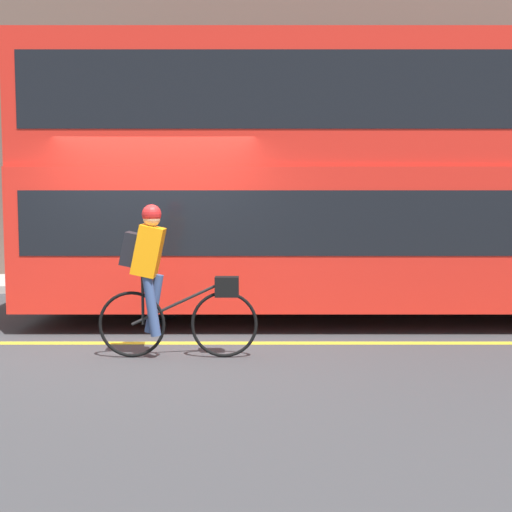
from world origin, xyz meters
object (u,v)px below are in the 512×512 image
at_px(street_sign_post, 503,213).
at_px(bus, 370,170).
at_px(cyclist_on_bike, 161,276).
at_px(trash_bin, 301,257).

bearing_deg(street_sign_post, bus, -133.23).
xyz_separation_m(bus, street_sign_post, (3.01, 3.20, -0.71)).
bearing_deg(bus, street_sign_post, 46.77).
bearing_deg(cyclist_on_bike, trash_bin, 71.36).
height_order(cyclist_on_bike, street_sign_post, street_sign_post).
distance_m(cyclist_on_bike, street_sign_post, 7.97).
bearing_deg(cyclist_on_bike, street_sign_post, 44.68).
bearing_deg(bus, trash_bin, 103.28).
bearing_deg(cyclist_on_bike, bus, 42.11).
height_order(bus, cyclist_on_bike, bus).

